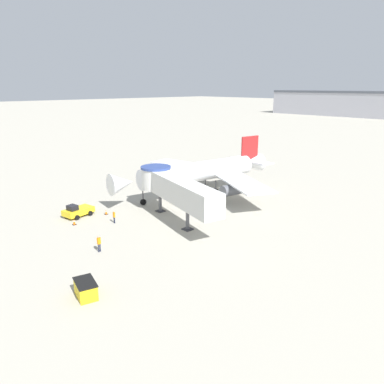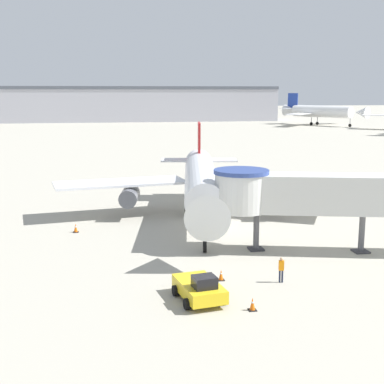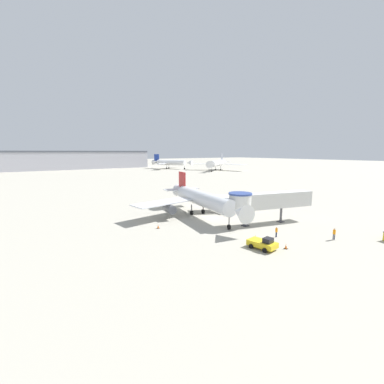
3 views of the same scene
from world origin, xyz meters
The scene contains 10 objects.
ground_plane centered at (0.00, 0.00, 0.00)m, with size 800.00×800.00×0.00m, color #A8A393.
main_airplane centered at (-0.47, 1.93, 3.59)m, with size 28.13×27.90×8.41m.
jet_bridge centered at (5.65, -9.34, 4.39)m, with size 16.76×6.96×6.07m.
pushback_tug_yellow centered at (-4.17, -17.47, 0.74)m, with size 2.86×4.11×1.71m.
traffic_cone_apron_front centered at (-1.59, -19.30, 0.35)m, with size 0.44×0.44×0.73m.
traffic_cone_near_nose centered at (-2.23, -14.40, 0.34)m, with size 0.43×0.43×0.70m.
traffic_cone_port_wing centered at (-11.79, -0.93, 0.36)m, with size 0.46×0.46×0.76m.
ground_crew_wing_walker centered at (1.36, -15.40, 0.94)m, with size 0.33×0.21×1.63m.
background_jet_blue_tail centered at (66.81, 134.33, 4.91)m, with size 30.23×31.12×11.23m.
terminal_building centered at (-18.65, 175.00, 6.94)m, with size 159.98×22.28×13.85m.
Camera 2 is at (-9.38, -45.72, 11.69)m, focal length 50.00 mm.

